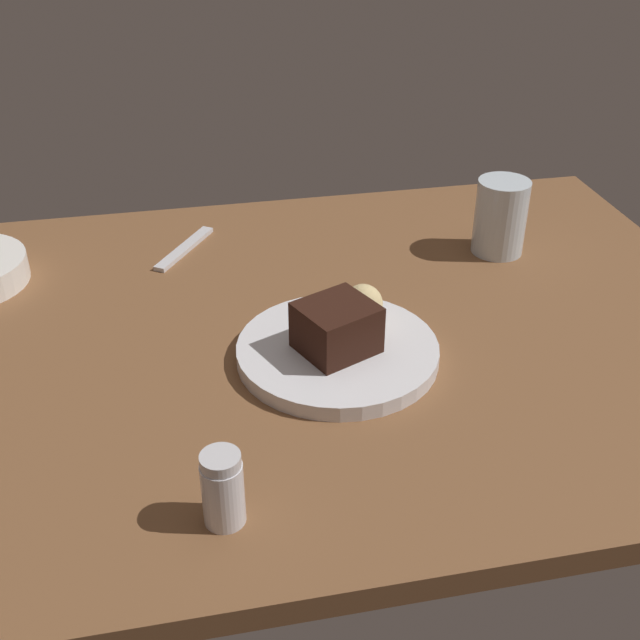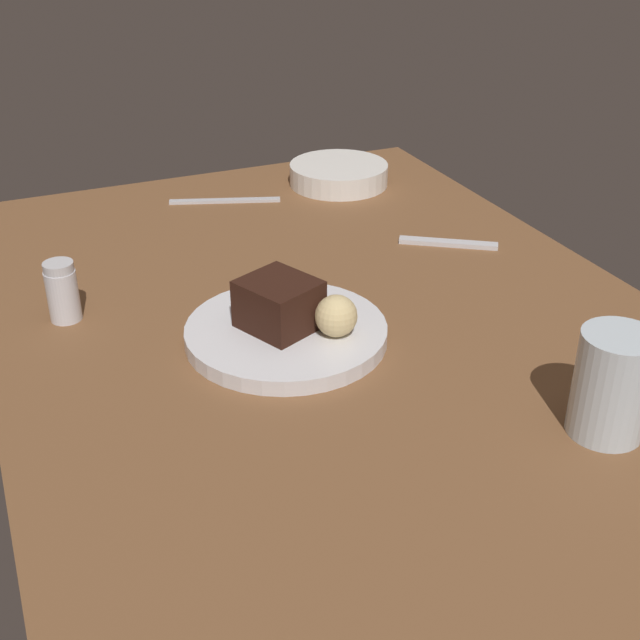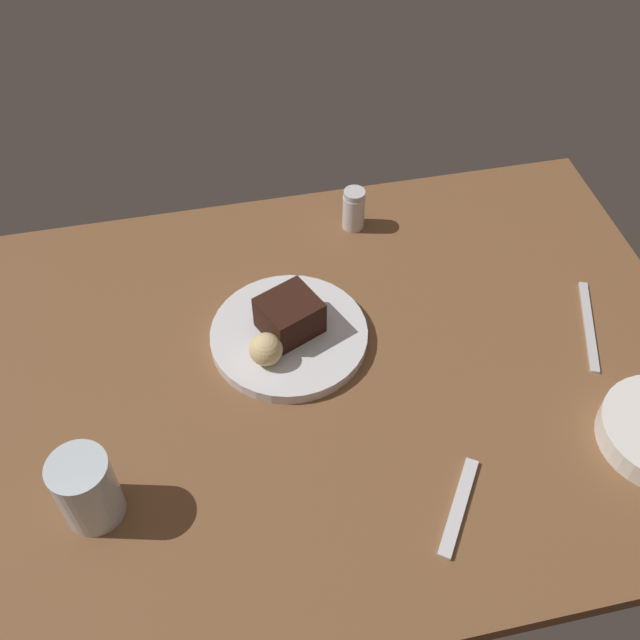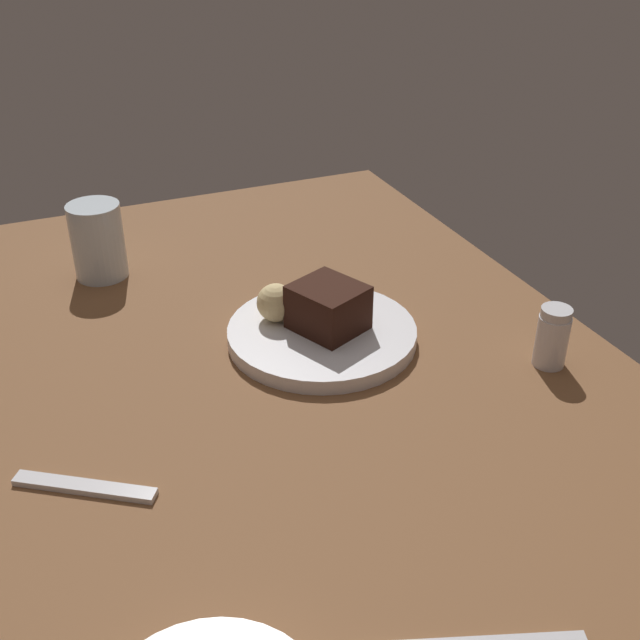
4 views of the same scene
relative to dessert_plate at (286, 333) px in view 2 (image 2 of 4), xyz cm
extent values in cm
cube|color=brown|center=(3.35, -7.38, -2.49)|extent=(120.00, 84.00, 3.00)
cylinder|color=silver|center=(0.00, 0.00, 0.00)|extent=(24.87, 24.87, 1.97)
cube|color=black|center=(0.33, 0.72, 4.03)|extent=(11.01, 10.66, 6.08)
sphere|color=#DBC184|center=(-4.30, -4.77, 3.54)|extent=(5.11, 5.11, 5.11)
cylinder|color=silver|center=(16.29, 24.03, 2.41)|extent=(4.02, 4.02, 6.78)
cylinder|color=silver|center=(16.29, 24.03, 6.40)|extent=(3.82, 3.82, 1.20)
cylinder|color=silver|center=(-30.38, -23.45, 4.75)|extent=(7.82, 7.82, 11.48)
cylinder|color=white|center=(48.15, -29.11, 0.90)|extent=(17.69, 17.69, 3.76)
cube|color=silver|center=(16.79, -33.23, -0.64)|extent=(9.80, 13.49, 0.70)
cube|color=silver|center=(47.77, -7.42, -0.74)|extent=(7.67, 18.37, 0.50)
camera|label=1|loc=(18.29, 78.83, 55.32)|focal=44.74mm
camera|label=2|loc=(-83.07, 31.48, 51.39)|focal=46.91mm
camera|label=3|loc=(-10.65, -73.48, 89.89)|focal=41.41mm
camera|label=4|loc=(80.67, -34.60, 53.93)|focal=43.96mm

